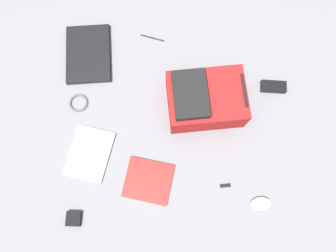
% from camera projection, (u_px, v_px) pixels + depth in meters
% --- Properties ---
extents(ground_plane, '(3.94, 3.94, 0.00)m').
position_uv_depth(ground_plane, '(172.00, 120.00, 1.67)').
color(ground_plane, slate).
extents(backpack, '(0.30, 0.40, 0.22)m').
position_uv_depth(backpack, '(205.00, 100.00, 1.60)').
color(backpack, maroon).
rests_on(backpack, ground_plane).
extents(laptop, '(0.35, 0.25, 0.03)m').
position_uv_depth(laptop, '(88.00, 54.00, 1.75)').
color(laptop, black).
rests_on(laptop, ground_plane).
extents(book_comic, '(0.32, 0.28, 0.02)m').
position_uv_depth(book_comic, '(90.00, 154.00, 1.62)').
color(book_comic, silver).
rests_on(book_comic, ground_plane).
extents(book_blue, '(0.26, 0.28, 0.02)m').
position_uv_depth(book_blue, '(148.00, 181.00, 1.59)').
color(book_blue, silver).
rests_on(book_blue, ground_plane).
extents(computer_mouse, '(0.07, 0.11, 0.04)m').
position_uv_depth(computer_mouse, '(261.00, 204.00, 1.55)').
color(computer_mouse, silver).
rests_on(computer_mouse, ground_plane).
extents(cable_coil, '(0.10, 0.10, 0.01)m').
position_uv_depth(cable_coil, '(79.00, 103.00, 1.69)').
color(cable_coil, '#4C4C51').
rests_on(cable_coil, ground_plane).
extents(power_brick, '(0.08, 0.14, 0.03)m').
position_uv_depth(power_brick, '(273.00, 87.00, 1.70)').
color(power_brick, black).
rests_on(power_brick, ground_plane).
extents(pen_black, '(0.06, 0.14, 0.01)m').
position_uv_depth(pen_black, '(152.00, 38.00, 1.79)').
color(pen_black, black).
rests_on(pen_black, ground_plane).
extents(earbud_pouch, '(0.08, 0.08, 0.03)m').
position_uv_depth(earbud_pouch, '(74.00, 219.00, 1.54)').
color(earbud_pouch, black).
rests_on(earbud_pouch, ground_plane).
extents(usb_stick, '(0.02, 0.06, 0.01)m').
position_uv_depth(usb_stick, '(225.00, 186.00, 1.59)').
color(usb_stick, black).
rests_on(usb_stick, ground_plane).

